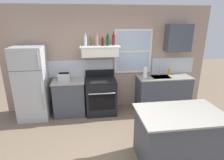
% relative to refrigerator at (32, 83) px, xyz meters
% --- Properties ---
extents(back_wall, '(5.40, 0.11, 2.70)m').
position_rel_refrigerator_xyz_m(back_wall, '(1.93, 0.39, 0.47)').
color(back_wall, tan).
rests_on(back_wall, ground_plane).
extents(refrigerator, '(0.70, 0.72, 1.78)m').
position_rel_refrigerator_xyz_m(refrigerator, '(0.00, 0.00, 0.00)').
color(refrigerator, '#B7BABC').
rests_on(refrigerator, ground_plane).
extents(counter_left_of_stove, '(0.79, 0.63, 0.91)m').
position_rel_refrigerator_xyz_m(counter_left_of_stove, '(0.85, 0.06, -0.43)').
color(counter_left_of_stove, '#474C56').
rests_on(counter_left_of_stove, ground_plane).
extents(toaster, '(0.30, 0.20, 0.19)m').
position_rel_refrigerator_xyz_m(toaster, '(0.75, 0.06, 0.12)').
color(toaster, silver).
rests_on(toaster, counter_left_of_stove).
extents(stove_range, '(0.76, 0.69, 1.09)m').
position_rel_refrigerator_xyz_m(stove_range, '(1.65, 0.02, -0.42)').
color(stove_range, black).
rests_on(stove_range, ground_plane).
extents(range_hood_shelf, '(0.96, 0.52, 0.24)m').
position_rel_refrigerator_xyz_m(range_hood_shelf, '(1.65, 0.12, 0.74)').
color(range_hood_shelf, white).
extents(bottle_clear_tall, '(0.06, 0.06, 0.29)m').
position_rel_refrigerator_xyz_m(bottle_clear_tall, '(1.31, 0.09, 0.98)').
color(bottle_clear_tall, silver).
rests_on(bottle_clear_tall, range_hood_shelf).
extents(bottle_olive_oil_square, '(0.06, 0.06, 0.24)m').
position_rel_refrigerator_xyz_m(bottle_olive_oil_square, '(1.44, 0.17, 0.96)').
color(bottle_olive_oil_square, '#4C601E').
rests_on(bottle_olive_oil_square, range_hood_shelf).
extents(bottle_rose_pink, '(0.07, 0.07, 0.28)m').
position_rel_refrigerator_xyz_m(bottle_rose_pink, '(1.58, 0.14, 0.98)').
color(bottle_rose_pink, '#C67F84').
rests_on(bottle_rose_pink, range_hood_shelf).
extents(bottle_brown_stout, '(0.06, 0.06, 0.21)m').
position_rel_refrigerator_xyz_m(bottle_brown_stout, '(1.72, 0.09, 0.95)').
color(bottle_brown_stout, '#381E0F').
rests_on(bottle_brown_stout, range_hood_shelf).
extents(bottle_dark_green_wine, '(0.07, 0.07, 0.29)m').
position_rel_refrigerator_xyz_m(bottle_dark_green_wine, '(1.85, 0.10, 0.98)').
color(bottle_dark_green_wine, '#143819').
rests_on(bottle_dark_green_wine, range_hood_shelf).
extents(bottle_red_label_wine, '(0.07, 0.07, 0.32)m').
position_rel_refrigerator_xyz_m(bottle_red_label_wine, '(2.00, 0.14, 0.99)').
color(bottle_red_label_wine, maroon).
rests_on(bottle_red_label_wine, range_hood_shelf).
extents(counter_right_with_sink, '(1.43, 0.63, 0.91)m').
position_rel_refrigerator_xyz_m(counter_right_with_sink, '(3.35, 0.06, -0.43)').
color(counter_right_with_sink, '#474C56').
rests_on(counter_right_with_sink, ground_plane).
extents(sink_faucet, '(0.03, 0.17, 0.28)m').
position_rel_refrigerator_xyz_m(sink_faucet, '(3.25, 0.16, 0.20)').
color(sink_faucet, silver).
rests_on(sink_faucet, counter_right_with_sink).
extents(paper_towel_roll, '(0.11, 0.11, 0.27)m').
position_rel_refrigerator_xyz_m(paper_towel_roll, '(2.82, 0.06, 0.16)').
color(paper_towel_roll, white).
rests_on(paper_towel_roll, counter_right_with_sink).
extents(dish_soap_bottle, '(0.06, 0.06, 0.18)m').
position_rel_refrigerator_xyz_m(dish_soap_bottle, '(3.53, 0.16, 0.11)').
color(dish_soap_bottle, orange).
rests_on(dish_soap_bottle, counter_right_with_sink).
extents(kitchen_island, '(1.40, 0.90, 0.91)m').
position_rel_refrigerator_xyz_m(kitchen_island, '(2.81, -1.90, -0.43)').
color(kitchen_island, '#474C56').
rests_on(kitchen_island, ground_plane).
extents(upper_cabinet_right, '(0.64, 0.32, 0.70)m').
position_rel_refrigerator_xyz_m(upper_cabinet_right, '(3.70, 0.20, 1.01)').
color(upper_cabinet_right, '#474C56').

